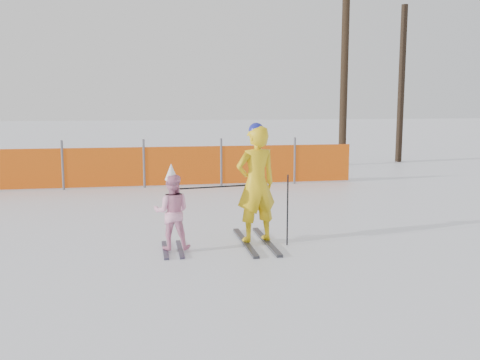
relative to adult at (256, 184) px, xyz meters
name	(u,v)px	position (x,y,z in m)	size (l,w,h in m)	color
ground	(246,252)	(-0.25, -0.48, -0.93)	(120.00, 120.00, 0.00)	white
adult	(256,184)	(0.00, 0.00, 0.00)	(0.74, 1.70, 1.87)	black
child	(172,211)	(-1.30, -0.20, -0.34)	(0.59, 0.95, 1.30)	black
ski_poles	(252,199)	(-0.09, -0.15, -0.20)	(1.64, 0.20, 1.09)	black
safety_fence	(8,169)	(-4.97, 5.88, -0.38)	(17.58, 0.06, 1.25)	#595960
tree_trunks	(369,76)	(6.20, 10.04, 2.16)	(2.70, 0.89, 6.58)	black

